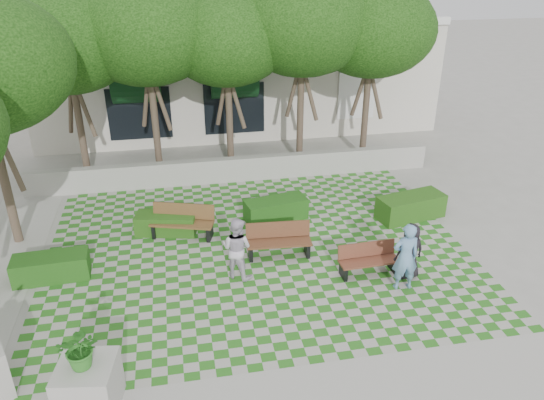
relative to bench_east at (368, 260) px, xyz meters
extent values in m
plane|color=gray|center=(-2.74, 0.60, -0.41)|extent=(90.00, 90.00, 0.00)
plane|color=#2B721E|center=(-2.74, 1.60, -0.40)|extent=(12.00, 12.00, 0.00)
cube|color=#9E9B93|center=(-2.74, 6.80, 0.04)|extent=(15.00, 0.36, 0.90)
cube|color=brown|center=(0.00, -0.07, -0.01)|extent=(1.64, 0.57, 0.05)
cube|color=brown|center=(-0.01, 0.17, 0.24)|extent=(1.62, 0.19, 0.41)
cube|color=black|center=(-0.72, -0.10, -0.21)|extent=(0.11, 0.45, 0.40)
cube|color=black|center=(0.72, -0.03, -0.21)|extent=(0.11, 0.45, 0.40)
cube|color=#54301D|center=(-2.20, 1.27, 0.05)|extent=(1.87, 0.69, 0.06)
cube|color=#54301D|center=(-2.18, 1.54, 0.32)|extent=(1.84, 0.26, 0.46)
cube|color=black|center=(-3.01, 1.33, -0.19)|extent=(0.14, 0.52, 0.45)
cube|color=black|center=(-1.39, 1.22, -0.19)|extent=(0.14, 0.52, 0.45)
cube|color=brown|center=(-4.86, 2.89, 0.06)|extent=(1.98, 1.12, 0.06)
cube|color=brown|center=(-4.78, 3.16, 0.35)|extent=(1.85, 0.69, 0.48)
cube|color=black|center=(-5.66, 3.15, -0.18)|extent=(0.26, 0.53, 0.46)
cube|color=black|center=(-4.06, 2.64, -0.18)|extent=(0.26, 0.53, 0.46)
cube|color=#204A13|center=(2.47, 2.79, -0.03)|extent=(2.33, 1.33, 0.77)
cube|color=#1A4A13|center=(-1.85, 3.50, -0.06)|extent=(2.10, 1.15, 0.69)
cube|color=#204913|center=(-5.34, 3.26, -0.09)|extent=(1.95, 1.12, 0.64)
cube|color=#1B4A13|center=(-8.38, 1.35, -0.07)|extent=(1.97, 0.88, 0.68)
cube|color=#9E9B93|center=(-6.85, -3.41, 0.12)|extent=(1.22, 1.22, 1.06)
imported|color=#307B26|center=(-6.85, -3.41, 1.07)|extent=(0.84, 0.75, 0.83)
imported|color=#6792BD|center=(0.65, -0.82, 0.53)|extent=(0.71, 0.48, 1.88)
imported|color=black|center=(0.98, -0.38, 0.38)|extent=(0.81, 0.56, 1.59)
imported|color=silver|center=(-3.49, 0.52, 0.46)|extent=(1.07, 1.02, 1.74)
cylinder|color=#47382B|center=(-8.24, 8.20, 1.41)|extent=(0.26, 0.26, 3.64)
ellipsoid|color=#1E4C11|center=(-8.24, 8.20, 4.66)|extent=(4.80, 4.80, 3.60)
cylinder|color=#47382B|center=(-5.54, 8.20, 1.49)|extent=(0.26, 0.26, 3.81)
ellipsoid|color=#1E4C11|center=(-5.54, 8.20, 4.89)|extent=(5.00, 5.00, 3.75)
cylinder|color=#47382B|center=(-2.74, 8.20, 1.38)|extent=(0.26, 0.26, 3.58)
ellipsoid|color=#1E4C11|center=(-2.74, 8.20, 4.58)|extent=(4.60, 4.60, 3.45)
cylinder|color=#47382B|center=(0.06, 8.20, 1.55)|extent=(0.26, 0.26, 3.92)
ellipsoid|color=#1E4C11|center=(0.06, 8.20, 5.05)|extent=(5.20, 5.20, 3.90)
cylinder|color=#47382B|center=(2.76, 8.20, 1.44)|extent=(0.26, 0.26, 3.70)
ellipsoid|color=#1E4C11|center=(2.76, 8.20, 4.74)|extent=(4.80, 4.80, 3.60)
cylinder|color=#47382B|center=(-9.74, 3.60, 1.49)|extent=(0.26, 0.26, 3.81)
cube|color=beige|center=(-1.74, 14.80, 2.09)|extent=(18.00, 8.00, 5.00)
cube|color=white|center=(-1.74, 10.80, 4.59)|extent=(18.00, 0.30, 0.30)
cube|color=black|center=(3.26, 10.78, 1.79)|extent=(1.40, 0.10, 2.40)
cylinder|color=#0E3616|center=(-6.24, 10.78, 2.59)|extent=(3.00, 1.80, 1.80)
cube|color=black|center=(-6.24, 10.78, 1.19)|extent=(2.60, 0.08, 2.20)
cylinder|color=#0E3616|center=(-2.24, 10.78, 2.59)|extent=(3.00, 1.80, 1.80)
cube|color=black|center=(-2.24, 10.78, 1.19)|extent=(2.60, 0.08, 2.20)
camera|label=1|loc=(-4.83, -11.39, 7.78)|focal=35.00mm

